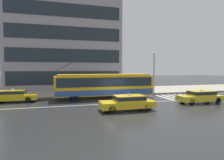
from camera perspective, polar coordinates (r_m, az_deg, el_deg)
name	(u,v)px	position (r m, az deg, el deg)	size (l,w,h in m)	color
ground_plane	(118,101)	(20.28, 1.81, -6.60)	(160.00, 160.00, 0.00)	#242726
sidewalk_slab	(101,91)	(29.21, -3.54, -3.43)	(80.00, 10.00, 0.14)	gray
crosswalk_stripe_edge_near	(164,97)	(23.89, 15.74, -5.21)	(0.44, 4.40, 0.01)	beige
crosswalk_stripe_inner_a	(170,97)	(24.36, 17.57, -5.07)	(0.44, 4.40, 0.01)	beige
crosswalk_stripe_center	(177,97)	(24.86, 19.32, -4.94)	(0.44, 4.40, 0.01)	beige
crosswalk_stripe_inner_b	(183,97)	(25.37, 21.00, -4.81)	(0.44, 4.40, 0.01)	beige
crosswalk_stripe_edge_far	(189,96)	(25.91, 22.61, -4.68)	(0.44, 4.40, 0.01)	beige
lane_centre_line	(121,103)	(19.15, 2.86, -7.18)	(72.00, 0.14, 0.01)	silver
trolleybus	(105,85)	(22.46, -2.25, -1.52)	(12.32, 2.68, 5.03)	#EBB014
taxi_oncoming_far	(200,96)	(21.40, 25.57, -4.50)	(4.68, 1.82, 1.39)	yellow
taxi_oncoming_near	(128,102)	(15.99, 4.93, -6.73)	(4.67, 1.78, 1.39)	yellow
taxi_queued_behind_bus	(14,95)	(22.46, -27.99, -4.21)	(4.60, 1.88, 1.39)	gold
bus_shelter	(95,80)	(25.60, -5.30, 0.05)	(4.04, 1.53, 2.59)	gray
pedestrian_at_shelter	(96,81)	(26.09, -4.97, -0.38)	(1.24, 1.24, 2.07)	#2D3049
pedestrian_approaching_curb	(108,86)	(26.18, -1.36, -1.93)	(0.50, 0.50, 1.64)	brown
pedestrian_walking_past	(65,86)	(26.09, -14.32, -1.94)	(0.51, 0.51, 1.71)	#595545
street_lamp	(154,68)	(27.08, 12.82, 3.51)	(0.60, 0.32, 5.80)	gray
office_tower_corner_left	(65,39)	(39.74, -14.25, 12.07)	(20.04, 14.76, 19.22)	#958E9A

